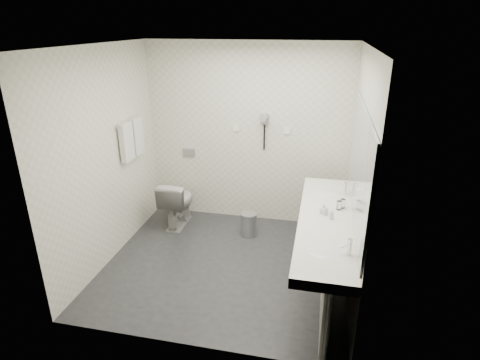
# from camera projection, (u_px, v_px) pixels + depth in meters

# --- Properties ---
(floor) EXTENTS (2.80, 2.80, 0.00)m
(floor) POSITION_uv_depth(u_px,v_px,m) (225.00, 265.00, 4.75)
(floor) COLOR #28292D
(floor) RESTS_ON ground
(ceiling) EXTENTS (2.80, 2.80, 0.00)m
(ceiling) POSITION_uv_depth(u_px,v_px,m) (222.00, 45.00, 3.82)
(ceiling) COLOR white
(ceiling) RESTS_ON wall_back
(wall_back) EXTENTS (2.80, 0.00, 2.80)m
(wall_back) POSITION_uv_depth(u_px,v_px,m) (247.00, 135.00, 5.47)
(wall_back) COLOR silver
(wall_back) RESTS_ON floor
(wall_front) EXTENTS (2.80, 0.00, 2.80)m
(wall_front) POSITION_uv_depth(u_px,v_px,m) (183.00, 222.00, 3.11)
(wall_front) COLOR silver
(wall_front) RESTS_ON floor
(wall_left) EXTENTS (0.00, 2.60, 2.60)m
(wall_left) POSITION_uv_depth(u_px,v_px,m) (106.00, 158.00, 4.56)
(wall_left) COLOR silver
(wall_left) RESTS_ON floor
(wall_right) EXTENTS (0.00, 2.60, 2.60)m
(wall_right) POSITION_uv_depth(u_px,v_px,m) (357.00, 177.00, 4.01)
(wall_right) COLOR silver
(wall_right) RESTS_ON floor
(vanity_counter) EXTENTS (0.55, 2.20, 0.10)m
(vanity_counter) POSITION_uv_depth(u_px,v_px,m) (326.00, 223.00, 4.05)
(vanity_counter) COLOR white
(vanity_counter) RESTS_ON floor
(vanity_panel) EXTENTS (0.03, 2.15, 0.75)m
(vanity_panel) POSITION_uv_depth(u_px,v_px,m) (325.00, 258.00, 4.21)
(vanity_panel) COLOR gray
(vanity_panel) RESTS_ON floor
(vanity_post_near) EXTENTS (0.06, 0.06, 0.75)m
(vanity_post_near) POSITION_uv_depth(u_px,v_px,m) (327.00, 327.00, 3.26)
(vanity_post_near) COLOR silver
(vanity_post_near) RESTS_ON floor
(vanity_post_far) EXTENTS (0.06, 0.06, 0.75)m
(vanity_post_far) POSITION_uv_depth(u_px,v_px,m) (329.00, 215.00, 5.14)
(vanity_post_far) COLOR silver
(vanity_post_far) RESTS_ON floor
(mirror) EXTENTS (0.02, 2.20, 1.05)m
(mirror) POSITION_uv_depth(u_px,v_px,m) (359.00, 165.00, 3.76)
(mirror) COLOR #B2BCC6
(mirror) RESTS_ON wall_right
(basin_near) EXTENTS (0.40, 0.31, 0.05)m
(basin_near) POSITION_uv_depth(u_px,v_px,m) (325.00, 253.00, 3.45)
(basin_near) COLOR white
(basin_near) RESTS_ON vanity_counter
(basin_far) EXTENTS (0.40, 0.31, 0.05)m
(basin_far) POSITION_uv_depth(u_px,v_px,m) (327.00, 194.00, 4.63)
(basin_far) COLOR white
(basin_far) RESTS_ON vanity_counter
(faucet_near) EXTENTS (0.04, 0.04, 0.15)m
(faucet_near) POSITION_uv_depth(u_px,v_px,m) (349.00, 247.00, 3.38)
(faucet_near) COLOR silver
(faucet_near) RESTS_ON vanity_counter
(faucet_far) EXTENTS (0.04, 0.04, 0.15)m
(faucet_far) POSITION_uv_depth(u_px,v_px,m) (345.00, 189.00, 4.56)
(faucet_far) COLOR silver
(faucet_far) RESTS_ON vanity_counter
(soap_bottle_a) EXTENTS (0.06, 0.06, 0.10)m
(soap_bottle_a) POSITION_uv_depth(u_px,v_px,m) (326.00, 210.00, 4.09)
(soap_bottle_a) COLOR beige
(soap_bottle_a) RESTS_ON vanity_counter
(soap_bottle_b) EXTENTS (0.10, 0.10, 0.10)m
(soap_bottle_b) POSITION_uv_depth(u_px,v_px,m) (323.00, 209.00, 4.12)
(soap_bottle_b) COLOR beige
(soap_bottle_b) RESTS_ON vanity_counter
(soap_bottle_c) EXTENTS (0.05, 0.05, 0.11)m
(soap_bottle_c) POSITION_uv_depth(u_px,v_px,m) (332.00, 214.00, 3.99)
(soap_bottle_c) COLOR beige
(soap_bottle_c) RESTS_ON vanity_counter
(glass_left) EXTENTS (0.07, 0.07, 0.10)m
(glass_left) POSITION_uv_depth(u_px,v_px,m) (339.00, 205.00, 4.20)
(glass_left) COLOR silver
(glass_left) RESTS_ON vanity_counter
(glass_right) EXTENTS (0.06, 0.06, 0.10)m
(glass_right) POSITION_uv_depth(u_px,v_px,m) (343.00, 204.00, 4.24)
(glass_right) COLOR silver
(glass_right) RESTS_ON vanity_counter
(toilet) EXTENTS (0.38, 0.67, 0.68)m
(toilet) POSITION_uv_depth(u_px,v_px,m) (177.00, 202.00, 5.59)
(toilet) COLOR white
(toilet) RESTS_ON floor
(flush_plate) EXTENTS (0.18, 0.02, 0.12)m
(flush_plate) POSITION_uv_depth(u_px,v_px,m) (189.00, 153.00, 5.73)
(flush_plate) COLOR #B2B5BA
(flush_plate) RESTS_ON wall_back
(pedal_bin) EXTENTS (0.29, 0.29, 0.31)m
(pedal_bin) POSITION_uv_depth(u_px,v_px,m) (249.00, 225.00, 5.36)
(pedal_bin) COLOR #B2B5BA
(pedal_bin) RESTS_ON floor
(bin_lid) EXTENTS (0.22, 0.22, 0.02)m
(bin_lid) POSITION_uv_depth(u_px,v_px,m) (249.00, 214.00, 5.30)
(bin_lid) COLOR #B2B5BA
(bin_lid) RESTS_ON pedal_bin
(towel_rail) EXTENTS (0.02, 0.62, 0.02)m
(towel_rail) POSITION_uv_depth(u_px,v_px,m) (129.00, 122.00, 4.94)
(towel_rail) COLOR silver
(towel_rail) RESTS_ON wall_left
(towel_near) EXTENTS (0.07, 0.24, 0.48)m
(towel_near) POSITION_uv_depth(u_px,v_px,m) (127.00, 142.00, 4.89)
(towel_near) COLOR white
(towel_near) RESTS_ON towel_rail
(towel_far) EXTENTS (0.07, 0.24, 0.48)m
(towel_far) POSITION_uv_depth(u_px,v_px,m) (137.00, 136.00, 5.15)
(towel_far) COLOR white
(towel_far) RESTS_ON towel_rail
(dryer_cradle) EXTENTS (0.10, 0.04, 0.14)m
(dryer_cradle) POSITION_uv_depth(u_px,v_px,m) (265.00, 119.00, 5.30)
(dryer_cradle) COLOR gray
(dryer_cradle) RESTS_ON wall_back
(dryer_barrel) EXTENTS (0.08, 0.14, 0.08)m
(dryer_barrel) POSITION_uv_depth(u_px,v_px,m) (264.00, 118.00, 5.22)
(dryer_barrel) COLOR gray
(dryer_barrel) RESTS_ON dryer_cradle
(dryer_cord) EXTENTS (0.02, 0.02, 0.35)m
(dryer_cord) POSITION_uv_depth(u_px,v_px,m) (264.00, 137.00, 5.38)
(dryer_cord) COLOR black
(dryer_cord) RESTS_ON dryer_cradle
(switch_plate_a) EXTENTS (0.09, 0.02, 0.09)m
(switch_plate_a) POSITION_uv_depth(u_px,v_px,m) (236.00, 128.00, 5.45)
(switch_plate_a) COLOR white
(switch_plate_a) RESTS_ON wall_back
(switch_plate_b) EXTENTS (0.09, 0.02, 0.09)m
(switch_plate_b) POSITION_uv_depth(u_px,v_px,m) (287.00, 131.00, 5.31)
(switch_plate_b) COLOR white
(switch_plate_b) RESTS_ON wall_back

